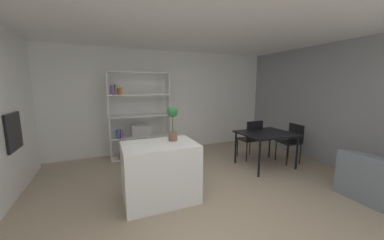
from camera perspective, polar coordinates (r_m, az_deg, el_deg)
ground_plane at (r=3.51m, az=2.51°, el=-21.43°), size 9.25×9.25×0.00m
ceiling_slab at (r=3.15m, az=2.91°, el=26.54°), size 6.73×5.97×0.06m
back_partition at (r=5.84m, az=-9.77°, el=4.85°), size 6.73×0.06×2.70m
right_partition_gray at (r=5.38m, az=36.86°, el=2.73°), size 0.06×5.97×2.70m
built_in_oven at (r=4.39m, az=-40.07°, el=-2.37°), size 0.06×0.57×0.60m
kitchen_island at (r=3.45m, az=-8.53°, el=-13.58°), size 1.11×0.77×0.91m
potted_plant_on_island at (r=3.38m, az=-5.22°, el=-0.21°), size 0.17×0.17×0.55m
open_bookshelf at (r=5.39m, az=-14.48°, el=0.11°), size 1.45×0.37×2.10m
dining_table at (r=4.95m, az=19.19°, el=-4.05°), size 1.12×0.93×0.77m
dining_chair_far at (r=5.33m, az=15.68°, el=-4.24°), size 0.45×0.44×0.96m
dining_chair_window_side at (r=5.50m, az=25.20°, el=-4.62°), size 0.46×0.48×0.90m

